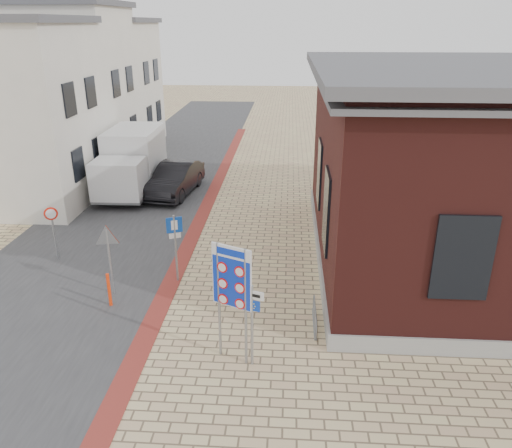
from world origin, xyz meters
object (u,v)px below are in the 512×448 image
(box_truck, at_px, (132,161))
(border_sign, at_px, (232,279))
(bollard, at_px, (109,290))
(sedan, at_px, (175,179))
(parking_sign, at_px, (175,237))
(essen_sign, at_px, (252,314))

(box_truck, distance_m, border_sign, 14.82)
(box_truck, height_order, bollard, box_truck)
(sedan, relative_size, parking_sign, 2.01)
(essen_sign, bearing_deg, sedan, 128.79)
(box_truck, distance_m, parking_sign, 10.20)
(sedan, bearing_deg, bollard, -80.81)
(sedan, relative_size, essen_sign, 2.10)
(sedan, bearing_deg, essen_sign, -62.44)
(box_truck, xyz_separation_m, parking_sign, (4.24, -9.28, 0.01))
(parking_sign, xyz_separation_m, bollard, (-1.70, -1.70, -1.04))
(sedan, height_order, parking_sign, parking_sign)
(sedan, xyz_separation_m, essen_sign, (4.81, -13.19, 0.70))
(box_truck, relative_size, bollard, 5.43)
(box_truck, relative_size, parking_sign, 2.52)
(bollard, bearing_deg, border_sign, -29.90)
(bollard, bearing_deg, box_truck, 103.00)
(box_truck, height_order, border_sign, border_sign)
(parking_sign, distance_m, bollard, 2.62)
(box_truck, bearing_deg, sedan, -8.73)
(essen_sign, relative_size, parking_sign, 0.96)
(box_truck, height_order, essen_sign, box_truck)
(border_sign, relative_size, essen_sign, 1.41)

